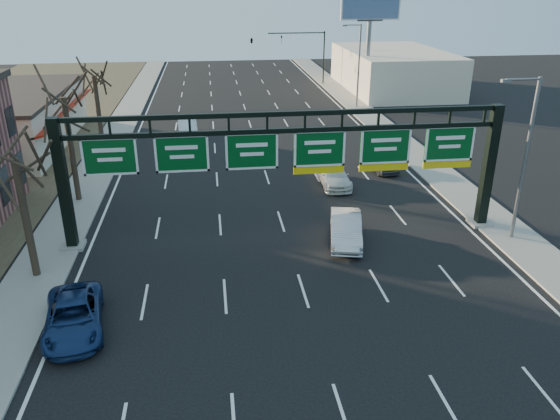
{
  "coord_description": "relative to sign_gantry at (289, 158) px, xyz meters",
  "views": [
    {
      "loc": [
        -3.94,
        -19.82,
        13.59
      ],
      "look_at": [
        -0.8,
        4.29,
        3.2
      ],
      "focal_mm": 35.0,
      "sensor_mm": 36.0,
      "label": 1
    }
  ],
  "objects": [
    {
      "name": "ground",
      "position": [
        -0.16,
        -8.0,
        -4.63
      ],
      "size": [
        160.0,
        160.0,
        0.0
      ],
      "primitive_type": "plane",
      "color": "black",
      "rests_on": "ground"
    },
    {
      "name": "sidewalk_left",
      "position": [
        -12.96,
        12.0,
        -4.57
      ],
      "size": [
        3.0,
        120.0,
        0.12
      ],
      "primitive_type": "cube",
      "color": "gray",
      "rests_on": "ground"
    },
    {
      "name": "sidewalk_right",
      "position": [
        12.64,
        12.0,
        -4.57
      ],
      "size": [
        3.0,
        120.0,
        0.12
      ],
      "primitive_type": "cube",
      "color": "gray",
      "rests_on": "ground"
    },
    {
      "name": "lane_markings",
      "position": [
        -0.16,
        12.0,
        -4.62
      ],
      "size": [
        21.6,
        120.0,
        0.01
      ],
      "primitive_type": "cube",
      "color": "white",
      "rests_on": "ground"
    },
    {
      "name": "sign_gantry",
      "position": [
        0.0,
        0.0,
        0.0
      ],
      "size": [
        24.6,
        1.2,
        7.2
      ],
      "color": "black",
      "rests_on": "ground"
    },
    {
      "name": "cream_strip",
      "position": [
        -21.64,
        21.0,
        -2.27
      ],
      "size": [
        10.9,
        18.4,
        4.7
      ],
      "color": "beige",
      "rests_on": "ground"
    },
    {
      "name": "building_right_distant",
      "position": [
        19.84,
        42.0,
        -2.13
      ],
      "size": [
        12.0,
        20.0,
        5.0
      ],
      "primitive_type": "cube",
      "color": "beige",
      "rests_on": "ground"
    },
    {
      "name": "tree_gantry",
      "position": [
        -12.96,
        -3.0,
        2.48
      ],
      "size": [
        3.6,
        3.6,
        8.48
      ],
      "color": "#2E2519",
      "rests_on": "sidewalk_left"
    },
    {
      "name": "tree_mid",
      "position": [
        -12.96,
        7.0,
        3.23
      ],
      "size": [
        3.6,
        3.6,
        9.24
      ],
      "color": "#2E2519",
      "rests_on": "sidewalk_left"
    },
    {
      "name": "tree_far",
      "position": [
        -12.96,
        17.0,
        2.86
      ],
      "size": [
        3.6,
        3.6,
        8.86
      ],
      "color": "#2E2519",
      "rests_on": "sidewalk_left"
    },
    {
      "name": "streetlight_near",
      "position": [
        12.31,
        -2.0,
        0.45
      ],
      "size": [
        2.15,
        0.22,
        9.0
      ],
      "color": "slate",
      "rests_on": "sidewalk_right"
    },
    {
      "name": "streetlight_far",
      "position": [
        12.31,
        32.0,
        0.45
      ],
      "size": [
        2.15,
        0.22,
        9.0
      ],
      "color": "slate",
      "rests_on": "sidewalk_right"
    },
    {
      "name": "billboard_right",
      "position": [
        14.84,
        36.98,
        4.43
      ],
      "size": [
        7.0,
        0.5,
        12.0
      ],
      "color": "slate",
      "rests_on": "ground"
    },
    {
      "name": "traffic_signal_mast",
      "position": [
        5.53,
        47.0,
        0.87
      ],
      "size": [
        10.16,
        0.54,
        7.0
      ],
      "color": "black",
      "rests_on": "ground"
    },
    {
      "name": "car_blue_suv",
      "position": [
        -10.12,
        -7.88,
        -3.95
      ],
      "size": [
        3.03,
        5.22,
        1.37
      ],
      "primitive_type": "imported",
      "rotation": [
        0.0,
        0.0,
        0.16
      ],
      "color": "navy",
      "rests_on": "ground"
    },
    {
      "name": "car_silver_sedan",
      "position": [
        3.04,
        -1.2,
        -3.85
      ],
      "size": [
        2.57,
        4.95,
        1.55
      ],
      "primitive_type": "imported",
      "rotation": [
        0.0,
        0.0,
        -0.21
      ],
      "color": "#B6B5BA",
      "rests_on": "ground"
    },
    {
      "name": "car_white_wagon",
      "position": [
        4.38,
        7.77,
        -3.94
      ],
      "size": [
        2.02,
        4.76,
        1.37
      ],
      "primitive_type": "imported",
      "rotation": [
        0.0,
        0.0,
        -0.02
      ],
      "color": "silver",
      "rests_on": "ground"
    },
    {
      "name": "car_grey_far",
      "position": [
        8.58,
        10.56,
        -3.93
      ],
      "size": [
        2.3,
        4.31,
        1.39
      ],
      "primitive_type": "imported",
      "rotation": [
        0.0,
        0.0,
        0.17
      ],
      "color": "#424547",
      "rests_on": "ground"
    },
    {
      "name": "car_silver_distant",
      "position": [
        -6.2,
        21.84,
        -3.85
      ],
      "size": [
        2.02,
        4.87,
        1.57
      ],
      "primitive_type": "imported",
      "rotation": [
        0.0,
        0.0,
        0.08
      ],
      "color": "silver",
      "rests_on": "ground"
    }
  ]
}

